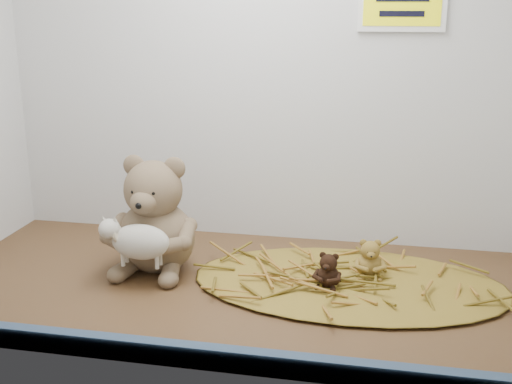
% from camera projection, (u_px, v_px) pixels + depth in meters
% --- Properties ---
extents(alcove_shell, '(1.20, 0.60, 0.90)m').
position_uv_depth(alcove_shell, '(241.00, 53.00, 1.23)').
color(alcove_shell, '#3B2314').
rests_on(alcove_shell, ground).
extents(front_rail, '(1.19, 0.02, 0.04)m').
position_uv_depth(front_rail, '(191.00, 355.00, 1.00)').
color(front_rail, '#32475F').
rests_on(front_rail, shelf_floor).
extents(straw_bed, '(0.63, 0.36, 0.01)m').
position_uv_depth(straw_bed, '(349.00, 283.00, 1.28)').
color(straw_bed, brown).
rests_on(straw_bed, shelf_floor).
extents(main_teddy, '(0.20, 0.21, 0.24)m').
position_uv_depth(main_teddy, '(155.00, 214.00, 1.33)').
color(main_teddy, '#7D624D').
rests_on(main_teddy, shelf_floor).
extents(toy_lamb, '(0.15, 0.09, 0.10)m').
position_uv_depth(toy_lamb, '(141.00, 242.00, 1.25)').
color(toy_lamb, beige).
rests_on(toy_lamb, main_teddy).
extents(mini_teddy_tan, '(0.07, 0.07, 0.08)m').
position_uv_depth(mini_teddy_tan, '(370.00, 257.00, 1.29)').
color(mini_teddy_tan, olive).
rests_on(mini_teddy_tan, straw_bed).
extents(mini_teddy_brown, '(0.07, 0.07, 0.07)m').
position_uv_depth(mini_teddy_brown, '(329.00, 268.00, 1.24)').
color(mini_teddy_brown, black).
rests_on(mini_teddy_brown, straw_bed).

